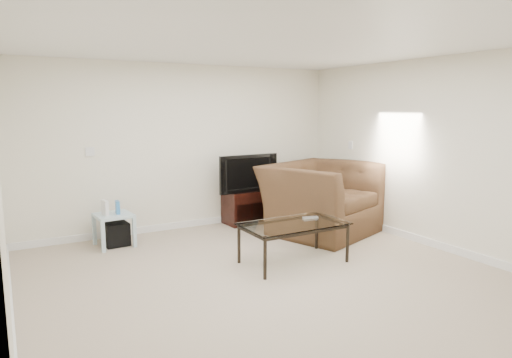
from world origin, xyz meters
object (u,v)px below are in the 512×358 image
recliner (322,186)px  coffee_table (293,243)px  subwoofer (116,234)px  television (245,173)px  side_table (114,230)px  tv_stand (245,207)px

recliner → coffee_table: bearing=-160.3°
subwoofer → coffee_table: coffee_table is taller
television → side_table: bearing=-177.6°
tv_stand → coffee_table: bearing=-104.3°
tv_stand → television: bearing=-90.0°
side_table → coffee_table: size_ratio=0.37×
side_table → tv_stand: bearing=6.2°
television → recliner: recliner is taller
tv_stand → recliner: (0.76, -1.03, 0.43)m
subwoofer → recliner: 3.01m
television → coffee_table: bearing=-104.4°
tv_stand → side_table: tv_stand is taller
side_table → subwoofer: bearing=38.6°
recliner → coffee_table: size_ratio=1.28×
tv_stand → side_table: size_ratio=1.39×
side_table → recliner: (2.88, -0.80, 0.47)m
tv_stand → television: 0.56m
tv_stand → coffee_table: (-0.39, -1.98, -0.02)m
side_table → subwoofer: side_table is taller
tv_stand → recliner: size_ratio=0.40×
recliner → coffee_table: (-1.15, -0.94, -0.45)m
tv_stand → coffee_table: size_ratio=0.52×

